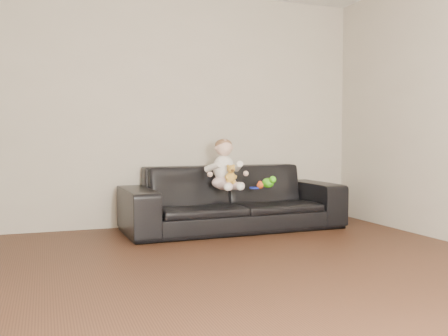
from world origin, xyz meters
name	(u,v)px	position (x,y,z in m)	size (l,w,h in m)	color
floor	(237,302)	(0.00, 0.00, 0.00)	(5.50, 5.50, 0.00)	#412517
wall_back	(146,108)	(0.00, 2.75, 1.30)	(5.00, 5.00, 0.00)	#BEB49F
sofa	(233,198)	(0.83, 2.25, 0.34)	(2.31, 0.90, 0.68)	black
baby	(224,167)	(0.69, 2.12, 0.67)	(0.38, 0.46, 0.52)	beige
teddy_bear	(231,175)	(0.70, 1.97, 0.61)	(0.13, 0.13, 0.19)	gold
toy_green	(268,183)	(1.18, 2.12, 0.50)	(0.13, 0.15, 0.10)	#4ED519
toy_rattle	(260,185)	(1.07, 2.06, 0.48)	(0.07, 0.07, 0.07)	#E6521B
toy_blue_disc	(254,188)	(1.02, 2.10, 0.45)	(0.11, 0.11, 0.01)	#1828C7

